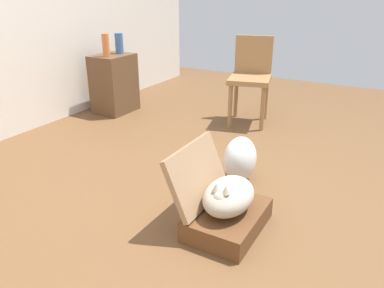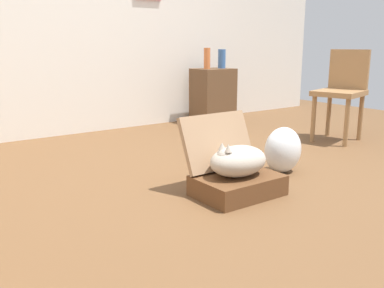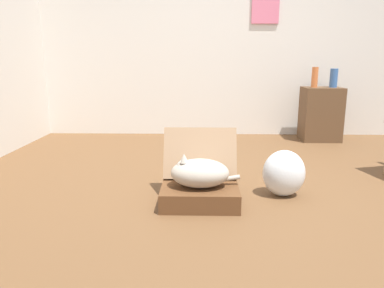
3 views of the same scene
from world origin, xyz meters
The scene contains 10 objects.
ground_plane centered at (0.00, 0.00, 0.00)m, with size 7.68×7.68×0.00m, color brown.
wall_back centered at (0.00, 2.26, 1.30)m, with size 6.40×0.15×2.60m.
suitcase_base centered at (-0.32, -0.29, 0.07)m, with size 0.54×0.38×0.13m, color brown.
suitcase_lid centered at (-0.32, -0.08, 0.32)m, with size 0.54×0.38×0.04m, color #9B7756.
cat centered at (-0.33, -0.29, 0.23)m, with size 0.48×0.28×0.23m.
plastic_bag_white centered at (0.30, -0.10, 0.17)m, with size 0.31×0.24×0.35m, color silver.
side_table centered at (1.18, 1.85, 0.33)m, with size 0.46×0.37×0.66m, color brown.
vase_tall centered at (1.06, 1.83, 0.78)m, with size 0.08×0.08×0.25m, color #CC6B38.
vase_short centered at (1.29, 1.83, 0.77)m, with size 0.09×0.09×0.23m, color #38609E.
chair centered at (1.62, 0.35, 0.51)m, with size 0.56×0.52×0.90m.
Camera 2 is at (-2.10, -2.25, 0.96)m, focal length 40.28 mm.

